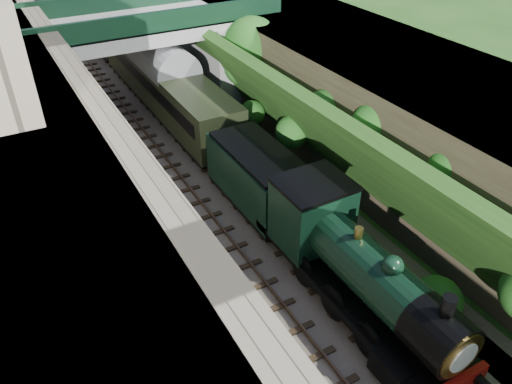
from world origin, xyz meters
name	(u,v)px	position (x,y,z in m)	size (l,w,h in m)	color
trackbed	(169,136)	(0.00, 20.00, 0.10)	(10.00, 90.00, 0.20)	#473F38
retaining_wall	(66,103)	(-5.50, 20.00, 3.50)	(1.00, 90.00, 7.00)	#756B56
street_plateau_right	(300,62)	(9.50, 20.00, 3.12)	(8.00, 90.00, 6.25)	#262628
embankment_slope	(256,88)	(5.09, 18.12, 2.90)	(4.67, 90.00, 6.48)	#1E4714
track_left	(138,141)	(-2.00, 20.00, 0.25)	(2.50, 90.00, 0.20)	black
track_right	(187,129)	(1.20, 20.00, 0.25)	(2.50, 90.00, 0.20)	black
road_bridge	(155,51)	(0.94, 24.00, 4.08)	(16.00, 6.40, 7.25)	gray
tree	(252,48)	(5.91, 20.05, 4.65)	(3.60, 3.80, 6.60)	black
locomotive	(356,269)	(1.20, 3.50, 1.89)	(3.10, 10.22, 3.83)	black
tender	(259,180)	(1.20, 10.87, 1.62)	(2.70, 6.00, 3.05)	black
coach_front	(165,83)	(1.20, 23.47, 2.05)	(2.90, 18.00, 3.70)	black
coach_middle	(93,15)	(1.20, 42.27, 2.05)	(2.90, 18.00, 3.70)	black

